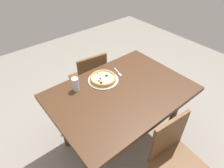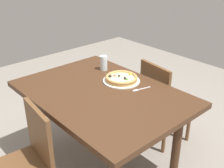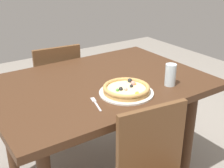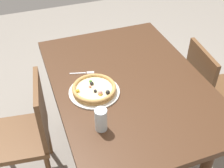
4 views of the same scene
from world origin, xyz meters
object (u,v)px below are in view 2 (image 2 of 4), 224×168
chair_near (162,100)px  plate (121,81)px  pizza (121,78)px  dining_table (102,102)px  chair_far (26,163)px  drinking_glass (104,63)px  fork (140,89)px

chair_near → plate: (0.11, 0.45, 0.31)m
chair_near → pizza: chair_near is taller
dining_table → pizza: size_ratio=5.01×
pizza → chair_far: bearing=92.9°
dining_table → drinking_glass: size_ratio=10.03×
chair_near → drinking_glass: bearing=-127.5°
fork → plate: bearing=-73.5°
chair_far → drinking_glass: (0.34, -1.00, 0.37)m
chair_far → plate: size_ratio=2.72×
pizza → drinking_glass: size_ratio=2.00×
chair_far → pizza: 1.00m
plate → chair_near: bearing=-103.5°
plate → pizza: bearing=11.1°
dining_table → fork: bearing=-125.3°
dining_table → pizza: bearing=-81.9°
fork → chair_far: bearing=5.0°
fork → dining_table: bearing=-20.4°
pizza → fork: pizza is taller
dining_table → chair_far: size_ratio=1.59×
chair_near → drinking_glass: (0.40, 0.40, 0.37)m
chair_far → pizza: size_ratio=3.16×
plate → fork: bearing=-178.3°
chair_far → plate: (0.05, -0.95, 0.31)m
chair_near → pizza: 0.58m
drinking_glass → fork: bearing=174.8°
pizza → chair_near: bearing=-103.5°
chair_near → plate: 0.56m
plate → pizza: size_ratio=1.16×
chair_near → drinking_glass: 0.68m
dining_table → pizza: pizza is taller
dining_table → pizza: 0.28m
chair_far → fork: bearing=-94.1°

